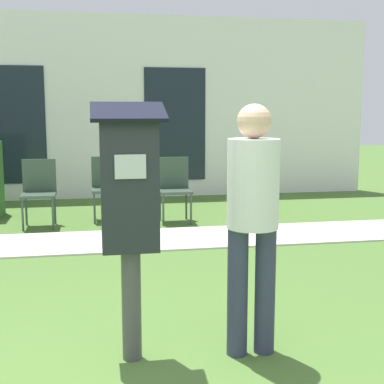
{
  "coord_description": "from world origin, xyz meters",
  "views": [
    {
      "loc": [
        -0.04,
        -2.7,
        1.53
      ],
      "look_at": [
        0.54,
        0.45,
        1.05
      ],
      "focal_mm": 50.0,
      "sensor_mm": 36.0,
      "label": 1
    }
  ],
  "objects_px": {
    "parking_meter": "(130,198)",
    "outdoor_chair_middle": "(107,183)",
    "person_standing": "(253,210)",
    "outdoor_chair_right": "(174,184)",
    "outdoor_chair_left": "(39,187)"
  },
  "relations": [
    {
      "from": "parking_meter",
      "to": "outdoor_chair_middle",
      "type": "bearing_deg",
      "value": 90.4
    },
    {
      "from": "parking_meter",
      "to": "outdoor_chair_middle",
      "type": "relative_size",
      "value": 1.77
    },
    {
      "from": "person_standing",
      "to": "outdoor_chair_middle",
      "type": "relative_size",
      "value": 1.76
    },
    {
      "from": "parking_meter",
      "to": "person_standing",
      "type": "bearing_deg",
      "value": -4.52
    },
    {
      "from": "person_standing",
      "to": "outdoor_chair_middle",
      "type": "distance_m",
      "value": 4.57
    },
    {
      "from": "outdoor_chair_middle",
      "to": "outdoor_chair_right",
      "type": "distance_m",
      "value": 0.96
    },
    {
      "from": "outdoor_chair_left",
      "to": "outdoor_chair_right",
      "type": "height_order",
      "value": "same"
    },
    {
      "from": "parking_meter",
      "to": "outdoor_chair_right",
      "type": "height_order",
      "value": "parking_meter"
    },
    {
      "from": "person_standing",
      "to": "outdoor_chair_middle",
      "type": "height_order",
      "value": "person_standing"
    },
    {
      "from": "outdoor_chair_left",
      "to": "outdoor_chair_middle",
      "type": "distance_m",
      "value": 0.96
    },
    {
      "from": "outdoor_chair_left",
      "to": "person_standing",
      "type": "bearing_deg",
      "value": -65.76
    },
    {
      "from": "parking_meter",
      "to": "outdoor_chair_left",
      "type": "bearing_deg",
      "value": 102.84
    },
    {
      "from": "outdoor_chair_left",
      "to": "outdoor_chair_middle",
      "type": "xyz_separation_m",
      "value": [
        0.91,
        0.28,
        0.0
      ]
    },
    {
      "from": "outdoor_chair_right",
      "to": "outdoor_chair_middle",
      "type": "bearing_deg",
      "value": 167.3
    },
    {
      "from": "outdoor_chair_left",
      "to": "outdoor_chair_right",
      "type": "bearing_deg",
      "value": 2.39
    }
  ]
}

